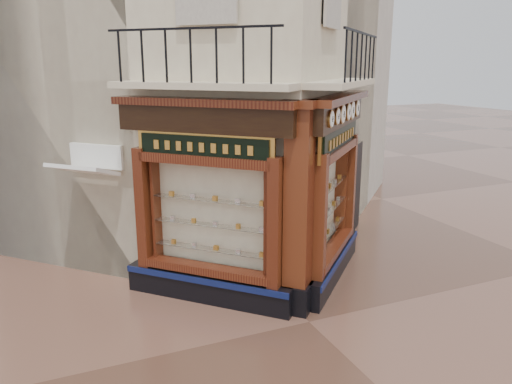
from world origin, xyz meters
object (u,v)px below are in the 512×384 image
clock_d (348,112)px  signboard_left (203,147)px  clock_a (331,119)px  clock_e (352,110)px  clock_f (357,108)px  clock_b (337,116)px  clock_c (342,114)px  awning (93,284)px  corner_pilaster (298,213)px  signboard_right (339,138)px

clock_d → signboard_left: bearing=136.2°
clock_a → signboard_left: 2.37m
clock_d → clock_e: (0.29, 0.29, 0.00)m
signboard_left → clock_f: bearing=-123.9°
clock_b → clock_d: clock_d is taller
clock_f → signboard_left: bearing=146.1°
clock_b → clock_f: 1.98m
clock_b → clock_c: size_ratio=0.84×
clock_d → signboard_left: (-3.15, -0.07, -0.52)m
clock_e → awning: size_ratio=0.31×
corner_pilaster → clock_f: size_ratio=10.42×
clock_a → clock_b: 0.49m
clock_b → corner_pilaster: bearing=155.7°
clock_a → clock_c: clock_c is taller
corner_pilaster → signboard_right: corner_pilaster is taller
clock_a → signboard_right: bearing=4.9°
clock_d → signboard_left: size_ratio=0.18×
clock_a → clock_d: size_ratio=0.87×
clock_b → clock_f: (1.40, 1.40, -0.00)m
clock_b → awning: size_ratio=0.25×
clock_f → signboard_right: bearing=174.6°
clock_e → clock_f: size_ratio=1.07×
clock_a → clock_b: (0.35, 0.35, 0.00)m
corner_pilaster → clock_c: corner_pilaster is taller
clock_b → awning: (-4.45, 2.40, -3.62)m
awning → signboard_right: size_ratio=0.59×
awning → clock_d: bearing=-153.1°
clock_c → clock_a: bearing=-180.0°
clock_d → signboard_left: clock_d is taller
corner_pilaster → clock_b: bearing=-24.3°
clock_a → clock_d: (1.06, 1.06, -0.00)m
clock_f → corner_pilaster: bearing=171.7°
corner_pilaster → clock_d: (1.69, 1.08, 1.67)m
clock_b → clock_a: bearing=-180.0°
clock_a → clock_e: (1.35, 1.35, -0.00)m
corner_pilaster → clock_e: corner_pilaster is taller
corner_pilaster → clock_f: (2.37, 1.77, 1.67)m
corner_pilaster → signboard_left: size_ratio=1.97×
signboard_right → clock_a: bearing=-175.1°
clock_b → signboard_left: size_ratio=0.16×
clock_a → clock_c: (0.68, 0.68, -0.00)m
clock_d → clock_a: bearing=-180.0°
corner_pilaster → clock_a: corner_pilaster is taller
clock_b → clock_e: size_ratio=0.80×
corner_pilaster → clock_f: bearing=-8.3°
awning → signboard_left: signboard_left is taller
clock_d → awning: bearing=116.9°
clock_d → clock_b: bearing=180.0°
clock_c → clock_d: (0.39, 0.39, 0.00)m
clock_d → awning: 6.53m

